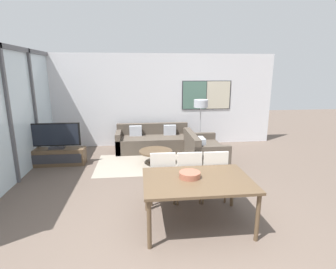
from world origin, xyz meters
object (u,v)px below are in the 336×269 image
object	(u,v)px
tv_console	(58,157)
dining_chair_centre	(188,173)
coffee_table	(156,154)
fruit_bowl	(190,174)
sofa_main	(153,141)
television	(56,136)
dining_chair_right	(213,172)
sofa_side	(202,152)
dining_table	(197,183)
floor_lamp	(201,107)
dining_chair_left	(162,174)

from	to	relation	value
tv_console	dining_chair_centre	bearing A→B (deg)	-37.98
coffee_table	fruit_bowl	bearing A→B (deg)	-82.96
dining_chair_centre	sofa_main	bearing A→B (deg)	97.64
television	fruit_bowl	size ratio (longest dim) A/B	3.71
dining_chair_centre	dining_chair_right	bearing A→B (deg)	-1.42
sofa_side	dining_table	size ratio (longest dim) A/B	0.92
television	floor_lamp	size ratio (longest dim) A/B	0.79
television	sofa_main	xyz separation A→B (m)	(2.43, 0.99, -0.47)
floor_lamp	television	bearing A→B (deg)	-167.05
dining_chair_centre	sofa_side	bearing A→B (deg)	69.55
television	fruit_bowl	xyz separation A→B (m)	(2.77, -2.90, 0.05)
television	dining_chair_centre	world-z (taller)	television
sofa_side	dining_chair_centre	bearing A→B (deg)	159.55
dining_chair_right	fruit_bowl	distance (m)	0.89
dining_chair_left	fruit_bowl	distance (m)	0.81
dining_table	dining_chair_centre	distance (m)	0.74
sofa_main	dining_chair_centre	size ratio (longest dim) A/B	2.23
tv_console	sofa_main	xyz separation A→B (m)	(2.43, 1.00, 0.06)
coffee_table	dining_chair_right	world-z (taller)	dining_chair_right
dining_table	dining_chair_centre	xyz separation A→B (m)	(0.00, 0.73, -0.14)
tv_console	floor_lamp	distance (m)	4.06
television	sofa_main	bearing A→B (deg)	22.22
television	sofa_main	world-z (taller)	television
tv_console	coffee_table	xyz separation A→B (m)	(2.43, -0.20, 0.05)
dining_chair_left	dining_chair_centre	world-z (taller)	same
tv_console	fruit_bowl	bearing A→B (deg)	-46.30
sofa_side	fruit_bowl	xyz separation A→B (m)	(-0.87, -2.72, 0.52)
sofa_main	dining_table	size ratio (longest dim) A/B	1.34
tv_console	dining_chair_centre	size ratio (longest dim) A/B	1.39
television	sofa_main	size ratio (longest dim) A/B	0.55
fruit_bowl	floor_lamp	bearing A→B (deg)	74.47
sofa_side	fruit_bowl	bearing A→B (deg)	162.26
dining_table	dining_chair_right	size ratio (longest dim) A/B	1.66
television	dining_chair_left	world-z (taller)	television
dining_chair_right	fruit_bowl	size ratio (longest dim) A/B	3.02
dining_chair_right	fruit_bowl	world-z (taller)	dining_chair_right
tv_console	dining_chair_centre	world-z (taller)	dining_chair_centre
sofa_side	dining_chair_right	xyz separation A→B (m)	(-0.32, -2.08, 0.27)
sofa_side	dining_chair_centre	size ratio (longest dim) A/B	1.53
dining_chair_left	dining_chair_centre	xyz separation A→B (m)	(0.45, -0.02, 0.00)
tv_console	dining_chair_left	distance (m)	3.29
coffee_table	dining_chair_left	xyz separation A→B (m)	(-0.02, -2.02, 0.28)
sofa_main	sofa_side	distance (m)	1.68
dining_chair_left	dining_chair_centre	distance (m)	0.45
tv_console	fruit_bowl	xyz separation A→B (m)	(2.77, -2.90, 0.58)
tv_console	fruit_bowl	size ratio (longest dim) A/B	4.19
dining_table	dining_chair_right	bearing A→B (deg)	57.78
sofa_side	dining_chair_left	bearing A→B (deg)	149.10
tv_console	dining_chair_centre	distance (m)	3.65
tv_console	television	distance (m)	0.53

